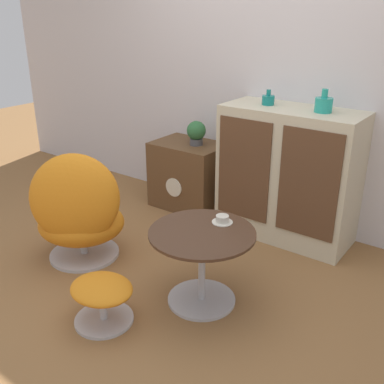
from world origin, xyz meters
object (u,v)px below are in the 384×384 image
at_px(teacup, 222,220).
at_px(coffee_table, 202,257).
at_px(egg_chair, 78,212).
at_px(vase_leftmost, 268,100).
at_px(ottoman, 102,295).
at_px(potted_plant, 196,132).
at_px(vase_inner_left, 324,104).
at_px(sideboard, 288,175).
at_px(tv_console, 189,175).

bearing_deg(teacup, coffee_table, -99.49).
height_order(egg_chair, vase_leftmost, vase_leftmost).
relative_size(ottoman, potted_plant, 1.83).
height_order(egg_chair, ottoman, egg_chair).
distance_m(egg_chair, teacup, 1.08).
bearing_deg(egg_chair, ottoman, -31.66).
height_order(coffee_table, vase_inner_left, vase_inner_left).
height_order(ottoman, vase_inner_left, vase_inner_left).
height_order(sideboard, vase_leftmost, vase_leftmost).
distance_m(tv_console, vase_inner_left, 1.44).
distance_m(tv_console, coffee_table, 1.50).
xyz_separation_m(coffee_table, vase_leftmost, (-0.20, 1.15, 0.76)).
relative_size(tv_console, vase_inner_left, 3.89).
xyz_separation_m(ottoman, coffee_table, (0.35, 0.51, 0.14)).
distance_m(egg_chair, potted_plant, 1.31).
relative_size(vase_inner_left, potted_plant, 0.77).
distance_m(vase_leftmost, teacup, 1.15).
bearing_deg(ottoman, egg_chair, 148.34).
bearing_deg(egg_chair, tv_console, 87.66).
height_order(coffee_table, potted_plant, potted_plant).
bearing_deg(sideboard, vase_leftmost, 178.96).
height_order(sideboard, teacup, sideboard).
distance_m(egg_chair, vase_inner_left, 1.91).
relative_size(coffee_table, vase_inner_left, 3.94).
xyz_separation_m(sideboard, vase_inner_left, (0.22, 0.00, 0.58)).
bearing_deg(sideboard, ottoman, -102.62).
distance_m(coffee_table, potted_plant, 1.50).
bearing_deg(ottoman, tv_console, 109.96).
xyz_separation_m(vase_inner_left, teacup, (-0.21, -0.97, -0.59)).
relative_size(tv_console, vase_leftmost, 5.56).
relative_size(sideboard, vase_inner_left, 6.39).
xyz_separation_m(sideboard, coffee_table, (-0.02, -1.14, -0.20)).
height_order(sideboard, egg_chair, sideboard).
distance_m(sideboard, tv_console, 1.00).
distance_m(potted_plant, teacup, 1.35).
relative_size(tv_console, egg_chair, 0.75).
relative_size(egg_chair, coffee_table, 1.31).
height_order(coffee_table, teacup, teacup).
bearing_deg(tv_console, potted_plant, 0.27).
distance_m(ottoman, potted_plant, 1.82).
bearing_deg(potted_plant, egg_chair, -95.96).
distance_m(ottoman, coffee_table, 0.64).
relative_size(coffee_table, teacup, 4.97).
distance_m(coffee_table, teacup, 0.26).
bearing_deg(coffee_table, ottoman, -124.69).
relative_size(sideboard, tv_console, 1.64).
relative_size(egg_chair, vase_leftmost, 7.38).
bearing_deg(coffee_table, sideboard, 89.16).
distance_m(sideboard, teacup, 0.97).
distance_m(egg_chair, vase_leftmost, 1.65).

